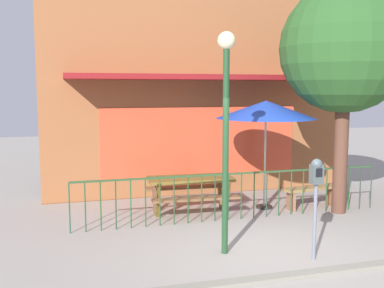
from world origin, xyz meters
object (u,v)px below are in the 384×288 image
object	(u,v)px
picnic_table_left	(190,185)
patio_umbrella	(266,110)
parking_meter_near	(316,182)
street_tree	(345,49)
street_lamp	(226,109)
patio_bench	(312,192)

from	to	relation	value
picnic_table_left	patio_umbrella	distance (m)	2.31
parking_meter_near	street_tree	distance (m)	3.71
picnic_table_left	patio_umbrella	world-z (taller)	patio_umbrella
picnic_table_left	patio_umbrella	bearing A→B (deg)	-2.85
street_lamp	patio_bench	bearing A→B (deg)	36.57
patio_umbrella	parking_meter_near	world-z (taller)	patio_umbrella
patio_bench	patio_umbrella	bearing A→B (deg)	165.28
patio_bench	street_tree	world-z (taller)	street_tree
picnic_table_left	patio_umbrella	xyz separation A→B (m)	(1.69, -0.08, 1.58)
street_tree	street_lamp	size ratio (longest dim) A/B	1.37
patio_umbrella	street_lamp	world-z (taller)	street_lamp
street_tree	parking_meter_near	bearing A→B (deg)	-130.95
patio_umbrella	patio_bench	size ratio (longest dim) A/B	1.67
patio_bench	street_tree	size ratio (longest dim) A/B	0.30
patio_umbrella	street_lamp	bearing A→B (deg)	-127.16
picnic_table_left	street_tree	distance (m)	4.28
street_tree	patio_bench	bearing A→B (deg)	125.83
picnic_table_left	patio_bench	distance (m)	2.76
patio_bench	picnic_table_left	bearing A→B (deg)	172.57
parking_meter_near	street_lamp	xyz separation A→B (m)	(-1.24, 0.64, 1.11)
patio_bench	parking_meter_near	world-z (taller)	parking_meter_near
patio_umbrella	street_tree	world-z (taller)	street_tree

